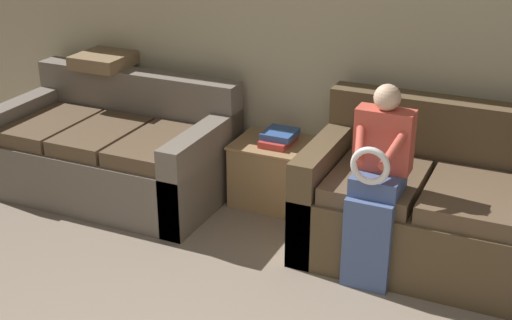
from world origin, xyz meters
name	(u,v)px	position (x,y,z in m)	size (l,w,h in m)	color
wall_back	(402,31)	(0.00, 2.99, 1.27)	(7.76, 0.06, 2.55)	#BCB293
couch_main	(473,215)	(0.65, 2.43, 0.33)	(2.03, 0.95, 0.93)	brown
couch_side	(115,152)	(-1.93, 2.41, 0.31)	(1.69, 0.97, 0.83)	#70665B
child_left_seated	(377,180)	(0.14, 2.03, 0.64)	(0.33, 0.37, 1.18)	#475B8E
side_shelf	(277,172)	(-0.75, 2.71, 0.24)	(0.61, 0.46, 0.46)	#9E7A51
book_stack	(279,137)	(-0.74, 2.71, 0.51)	(0.22, 0.28, 0.09)	#BC3833
throw_pillow	(103,60)	(-2.23, 2.76, 0.88)	(0.39, 0.39, 0.10)	#846B4C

